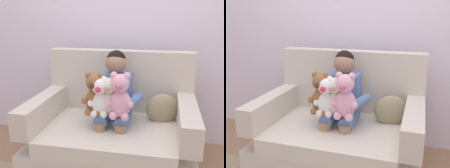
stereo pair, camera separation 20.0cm
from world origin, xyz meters
TOP-DOWN VIEW (x-y plane):
  - back_wall at (0.00, 0.70)m, footprint 6.00×0.10m
  - armchair at (0.00, 0.05)m, footprint 1.29×0.87m
  - seated_child at (0.00, 0.07)m, footprint 0.45×0.39m
  - plush_brown at (-0.13, -0.07)m, footprint 0.20×0.16m
  - plush_pink at (0.08, -0.11)m, footprint 0.21×0.17m
  - plush_cream at (-0.01, -0.08)m, footprint 0.18×0.15m
  - plush_white at (-0.08, -0.10)m, footprint 0.18×0.15m
  - throw_pillow at (0.38, 0.16)m, footprint 0.28×0.17m

SIDE VIEW (x-z plane):
  - armchair at x=0.00m, z-range -0.18..0.79m
  - throw_pillow at x=0.38m, z-range 0.39..0.65m
  - seated_child at x=0.00m, z-range 0.22..1.04m
  - plush_white at x=-0.08m, z-range 0.52..0.82m
  - plush_cream at x=-0.01m, z-range 0.51..0.82m
  - plush_brown at x=-0.13m, z-range 0.51..0.85m
  - plush_pink at x=0.08m, z-range 0.51..0.86m
  - back_wall at x=0.00m, z-range 0.00..2.60m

